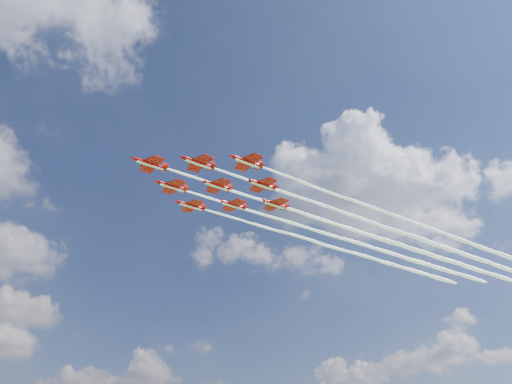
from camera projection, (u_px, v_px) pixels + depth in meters
jet_lead at (332, 223)px, 160.84m from camera, size 133.45×10.09×2.66m
jet_row2_port at (371, 222)px, 160.39m from camera, size 133.45×10.09×2.66m
jet_row2_starb at (338, 237)px, 171.36m from camera, size 133.45×10.09×2.66m
jet_row3_port at (411, 221)px, 159.95m from camera, size 133.45×10.09×2.66m
jet_row3_centre at (375, 237)px, 170.92m from camera, size 133.45×10.09×2.66m
jet_row3_starb at (344, 250)px, 181.89m from camera, size 133.45×10.09×2.66m
jet_row4_port at (412, 236)px, 170.47m from camera, size 133.45×10.09×2.66m
jet_row4_starb at (379, 250)px, 181.44m from camera, size 133.45×10.09×2.66m
jet_tail at (414, 249)px, 181.00m from camera, size 133.45×10.09×2.66m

